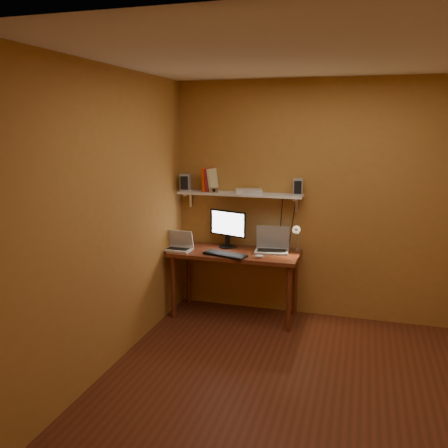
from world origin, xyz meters
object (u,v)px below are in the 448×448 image
(wall_shelf, at_px, (240,194))
(laptop, at_px, (272,245))
(speaker_right, at_px, (298,187))
(router, at_px, (249,191))
(shelf_camera, at_px, (214,190))
(speaker_left, at_px, (185,182))
(desk_lamp, at_px, (297,234))
(desk, at_px, (235,259))
(mouse, at_px, (259,256))
(monitor, at_px, (228,227))
(keyboard, at_px, (225,255))
(netbook, at_px, (179,245))

(wall_shelf, xyz_separation_m, laptop, (0.39, -0.06, -0.54))
(speaker_right, height_order, router, speaker_right)
(speaker_right, bearing_deg, wall_shelf, 175.39)
(laptop, xyz_separation_m, shelf_camera, (-0.66, -0.01, 0.58))
(laptop, distance_m, speaker_left, 1.22)
(desk_lamp, bearing_deg, speaker_left, 177.54)
(desk, distance_m, shelf_camera, 0.80)
(mouse, relative_size, shelf_camera, 0.98)
(laptop, relative_size, speaker_left, 2.00)
(monitor, xyz_separation_m, keyboard, (0.07, -0.35, -0.23))
(mouse, distance_m, router, 0.75)
(monitor, height_order, keyboard, monitor)
(desk, xyz_separation_m, mouse, (0.31, -0.17, 0.10))
(desk, relative_size, desk_lamp, 3.73)
(shelf_camera, relative_size, router, 0.34)
(monitor, xyz_separation_m, speaker_right, (0.77, 0.04, 0.48))
(laptop, xyz_separation_m, netbook, (-1.00, -0.24, -0.01))
(desk_lamp, xyz_separation_m, router, (-0.55, 0.05, 0.44))
(laptop, relative_size, router, 1.34)
(shelf_camera, distance_m, router, 0.39)
(monitor, distance_m, shelf_camera, 0.44)
(netbook, bearing_deg, wall_shelf, 28.44)
(wall_shelf, height_order, monitor, wall_shelf)
(speaker_left, distance_m, speaker_right, 1.28)
(laptop, bearing_deg, keyboard, -148.96)
(wall_shelf, distance_m, laptop, 0.66)
(wall_shelf, relative_size, monitor, 3.10)
(keyboard, bearing_deg, wall_shelf, 97.85)
(keyboard, height_order, speaker_left, speaker_left)
(mouse, bearing_deg, desk_lamp, 34.24)
(speaker_right, bearing_deg, keyboard, -155.78)
(mouse, relative_size, desk_lamp, 0.26)
(router, bearing_deg, speaker_right, 2.73)
(shelf_camera, bearing_deg, mouse, -26.74)
(desk, height_order, shelf_camera, shelf_camera)
(speaker_right, bearing_deg, mouse, -136.66)
(netbook, distance_m, keyboard, 0.57)
(monitor, bearing_deg, mouse, -17.99)
(wall_shelf, xyz_separation_m, speaker_left, (-0.64, -0.01, 0.11))
(wall_shelf, bearing_deg, speaker_right, 0.85)
(desk, height_order, mouse, mouse)
(desk, bearing_deg, speaker_right, 17.63)
(shelf_camera, bearing_deg, speaker_right, 5.23)
(mouse, bearing_deg, shelf_camera, 146.92)
(monitor, bearing_deg, keyboard, -58.86)
(keyboard, xyz_separation_m, router, (0.16, 0.37, 0.64))
(laptop, height_order, speaker_left, speaker_left)
(desk_lamp, bearing_deg, keyboard, -155.96)
(desk, xyz_separation_m, router, (0.11, 0.18, 0.73))
(laptop, bearing_deg, netbook, -172.12)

